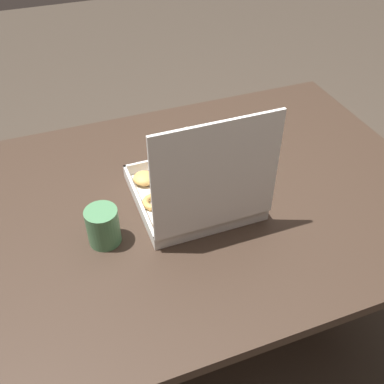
# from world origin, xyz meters

# --- Properties ---
(ground_plane) EXTENTS (8.00, 8.00, 0.00)m
(ground_plane) POSITION_xyz_m (0.00, 0.00, 0.00)
(ground_plane) COLOR #42382D
(dining_table) EXTENTS (1.23, 0.93, 0.73)m
(dining_table) POSITION_xyz_m (0.00, 0.00, 0.64)
(dining_table) COLOR #38281E
(dining_table) RESTS_ON ground_plane
(donut_box) EXTENTS (0.30, 0.31, 0.33)m
(donut_box) POSITION_xyz_m (0.06, 0.04, 0.79)
(donut_box) COLOR silver
(donut_box) RESTS_ON dining_table
(coffee_mug) EXTENTS (0.08, 0.08, 0.10)m
(coffee_mug) POSITION_xyz_m (0.32, 0.08, 0.78)
(coffee_mug) COLOR #4C8456
(coffee_mug) RESTS_ON dining_table
(paper_napkin) EXTENTS (0.16, 0.12, 0.01)m
(paper_napkin) POSITION_xyz_m (0.02, -0.27, 0.73)
(paper_napkin) COLOR beige
(paper_napkin) RESTS_ON dining_table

